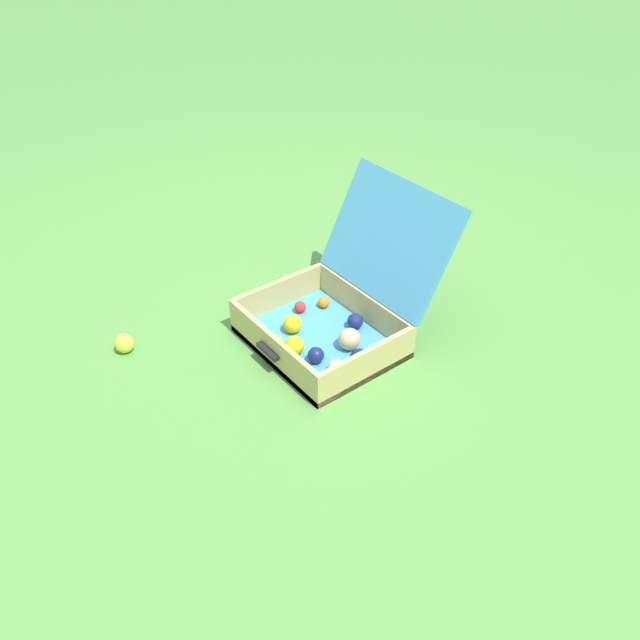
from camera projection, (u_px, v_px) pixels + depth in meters
ground_plane at (303, 337)px, 2.36m from camera, size 16.00×16.00×0.00m
open_suitcase at (339, 310)px, 2.29m from camera, size 0.53×0.65×0.52m
stray_ball_on_grass at (125, 343)px, 2.27m from camera, size 0.07×0.07×0.07m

